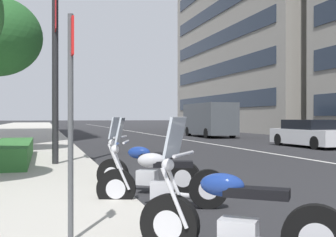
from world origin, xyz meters
TOP-DOWN VIEW (x-y plane):
  - sidewalk_right_plaza at (30.00, 11.86)m, footprint 160.00×8.77m
  - lane_centre_stripe at (35.00, 0.00)m, footprint 110.00×0.16m
  - motorcycle_by_sign_pole at (-0.15, 7.07)m, footprint 1.40×1.78m
  - motorcycle_far_end_row at (2.56, 7.12)m, footprint 0.86×2.06m
  - motorcycle_nearest_camera at (3.94, 7.03)m, footprint 1.27×1.83m
  - car_lead_in_lane at (14.12, -3.81)m, footprint 4.64×1.96m
  - delivery_van_ahead at (25.58, -3.03)m, footprint 5.93×2.22m
  - parking_sign_by_curb at (0.56, 8.65)m, footprint 0.32×0.06m
  - clipped_hedge_bed at (9.77, 9.86)m, footprint 6.15×1.10m

SIDE VIEW (x-z plane):
  - lane_centre_stripe at x=35.00m, z-range 0.00..0.01m
  - sidewalk_right_plaza at x=30.00m, z-range 0.00..0.15m
  - clipped_hedge_bed at x=9.77m, z-range 0.15..0.71m
  - motorcycle_far_end_row at x=2.56m, z-range -0.30..1.18m
  - motorcycle_by_sign_pole at x=-0.15m, z-range -0.30..1.19m
  - motorcycle_nearest_camera at x=3.94m, z-range -0.30..1.19m
  - car_lead_in_lane at x=14.12m, z-range -0.03..1.33m
  - delivery_van_ahead at x=25.58m, z-range 0.09..2.61m
  - parking_sign_by_curb at x=0.56m, z-range 0.40..2.83m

